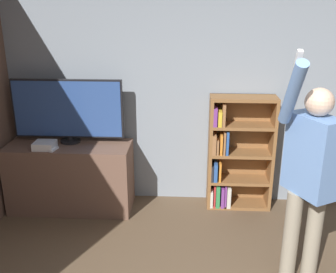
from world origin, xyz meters
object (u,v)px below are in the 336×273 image
object	(u,v)px
television	(68,110)
game_console	(45,145)
person	(310,172)
bookshelf	(234,156)

from	to	relation	value
television	game_console	distance (m)	0.46
television	person	bearing A→B (deg)	-28.62
television	bookshelf	distance (m)	1.93
television	bookshelf	xyz separation A→B (m)	(1.86, 0.07, -0.53)
television	person	world-z (taller)	person
television	game_console	bearing A→B (deg)	-134.87
television	game_console	xyz separation A→B (m)	(-0.22, -0.22, -0.34)
game_console	bookshelf	bearing A→B (deg)	7.95
television	bookshelf	size ratio (longest dim) A/B	0.93
game_console	person	size ratio (longest dim) A/B	0.11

